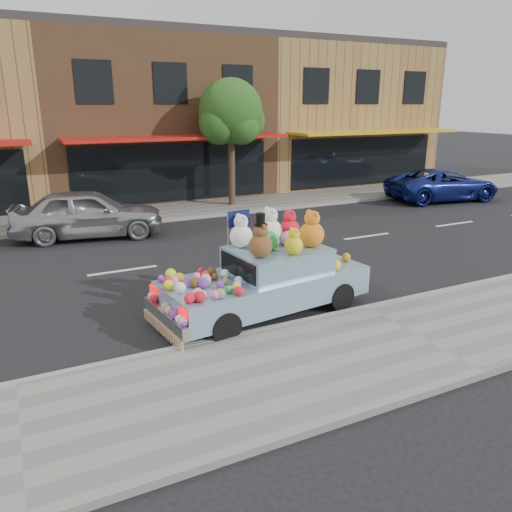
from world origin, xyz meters
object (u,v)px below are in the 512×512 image
street_tree (231,117)px  car_blue (443,185)px  car_silver (88,213)px  art_car (266,276)px

street_tree → car_blue: (9.14, -2.84, -2.99)m
car_silver → car_blue: car_silver is taller
street_tree → art_car: bearing=-110.2°
art_car → car_silver: bearing=99.7°
car_silver → car_blue: (15.39, -0.26, -0.09)m
street_tree → car_silver: 7.35m
street_tree → car_silver: bearing=-157.5°
car_blue → art_car: size_ratio=1.09×
street_tree → car_silver: size_ratio=1.11×
car_silver → car_blue: bearing=-80.7°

